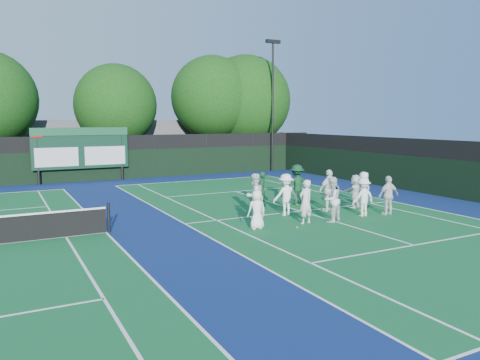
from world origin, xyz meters
name	(u,v)px	position (x,y,z in m)	size (l,w,h in m)	color
ground	(314,215)	(0.00, 0.00, 0.00)	(120.00, 120.00, 0.00)	#1C360E
court_apron	(172,225)	(-6.00, 1.00, 0.00)	(34.00, 32.00, 0.01)	navy
near_court	(301,211)	(0.00, 1.00, 0.01)	(11.05, 23.85, 0.01)	#125B2B
back_fence	(96,160)	(-6.00, 16.00, 1.36)	(34.00, 0.08, 3.00)	black
divider_fence_right	(441,171)	(9.00, 1.00, 1.36)	(0.08, 32.00, 3.00)	black
scoreboard	(81,149)	(-7.01, 15.59, 2.19)	(6.00, 0.21, 3.55)	black
clubhouse	(126,144)	(-2.00, 24.00, 2.00)	(18.00, 6.00, 4.00)	#56565A
light_pole_right	(273,90)	(7.50, 15.70, 6.30)	(1.20, 0.30, 10.12)	black
tree_c	(118,107)	(-3.65, 19.58, 4.96)	(6.04, 6.04, 8.15)	black
tree_d	(214,100)	(4.22, 19.58, 5.67)	(6.74, 6.74, 9.22)	black
tree_e	(247,103)	(7.31, 19.58, 5.47)	(7.57, 7.57, 9.45)	black
tennis_ball_0	(297,227)	(-1.98, -1.62, 0.03)	(0.07, 0.07, 0.07)	#BFC317
tennis_ball_1	(324,206)	(1.58, 1.37, 0.03)	(0.07, 0.07, 0.07)	#BFC317
tennis_ball_2	(360,211)	(2.33, -0.26, 0.03)	(0.07, 0.07, 0.07)	#BFC317
tennis_ball_4	(297,205)	(0.72, 2.29, 0.03)	(0.07, 0.07, 0.07)	#BFC317
tennis_ball_5	(339,204)	(2.55, 1.43, 0.03)	(0.07, 0.07, 0.07)	#BFC317
player_front_0	(257,210)	(-3.39, -1.01, 0.73)	(0.72, 0.47, 1.47)	white
player_front_1	(306,202)	(-1.25, -1.10, 0.87)	(0.63, 0.42, 1.74)	silver
player_front_2	(331,200)	(-0.17, -1.33, 0.91)	(0.88, 0.69, 1.81)	silver
player_front_3	(363,197)	(1.74, -1.05, 0.82)	(1.06, 0.61, 1.64)	white
player_front_4	(388,195)	(2.90, -1.34, 0.84)	(0.99, 0.41, 1.68)	silver
player_back_0	(254,196)	(-2.52, 0.72, 0.93)	(0.91, 0.71, 1.87)	silver
player_back_1	(286,195)	(-1.08, 0.57, 0.89)	(1.15, 0.66, 1.78)	white
player_back_2	(329,190)	(1.16, 0.48, 0.93)	(1.09, 0.46, 1.87)	white
player_back_3	(355,191)	(2.74, 0.58, 0.77)	(1.44, 0.46, 1.55)	white
player_back_4	(364,189)	(3.41, 0.75, 0.81)	(0.79, 0.52, 1.63)	white
coach_left	(261,189)	(-1.03, 2.72, 0.83)	(0.61, 0.40, 1.66)	#0E341D
coach_right	(297,185)	(0.84, 2.54, 0.96)	(1.24, 0.71, 1.92)	#0E361C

